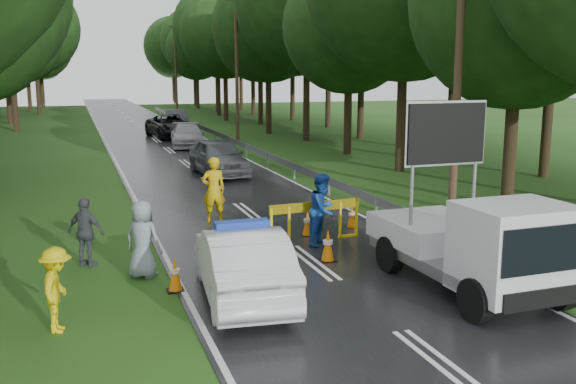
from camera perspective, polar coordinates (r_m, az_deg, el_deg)
name	(u,v)px	position (r m, az deg, el deg)	size (l,w,h in m)	color
ground	(312,263)	(15.83, 2.16, -6.31)	(160.00, 160.00, 0.00)	#214012
road	(156,140)	(44.72, -11.61, 4.52)	(7.00, 140.00, 0.02)	black
guardrail	(211,131)	(44.94, -6.88, 5.38)	(0.12, 60.06, 0.70)	gray
utility_pole_near	(459,56)	(19.32, 14.96, 11.63)	(1.40, 0.24, 10.00)	#453020
utility_pole_mid	(237,65)	(43.46, -4.58, 11.21)	(1.40, 0.24, 10.00)	#453020
utility_pole_far	(176,67)	(68.97, -9.94, 10.87)	(1.40, 0.24, 10.00)	#453020
police_sedan	(242,263)	(13.26, -4.07, -6.33)	(1.99, 4.64, 1.64)	silver
work_truck	(476,244)	(14.01, 16.35, -4.47)	(2.34, 5.00, 3.94)	gray
barrier	(315,211)	(17.60, 2.42, -1.73)	(2.70, 0.28, 1.12)	yellow
officer	(214,190)	(19.90, -6.63, 0.18)	(0.75, 0.49, 2.05)	gold
civilian	(323,210)	(17.21, 3.12, -1.57)	(0.95, 0.74, 1.96)	#1948A4
bystander_left	(57,290)	(12.30, -19.87, -8.17)	(1.01, 0.58, 1.57)	#D1B90B
bystander_mid	(86,232)	(16.10, -17.51, -3.41)	(0.99, 0.41, 1.68)	#44464D
bystander_right	(143,239)	(14.89, -12.79, -4.12)	(0.87, 0.56, 1.77)	gray
queue_car_first	(219,157)	(29.14, -6.18, 3.12)	(1.95, 4.86, 1.65)	#464A4F
queue_car_second	(187,135)	(40.51, -8.93, 4.99)	(1.99, 4.89, 1.42)	#ADB0B6
queue_car_third	(172,126)	(46.39, -10.30, 5.78)	(2.71, 5.87, 1.63)	black
queue_car_fourth	(176,120)	(52.49, -9.94, 6.32)	(1.69, 4.86, 1.60)	#3E3F46
cone_near_left	(175,275)	(13.95, -10.01, -7.25)	(0.36, 0.36, 0.76)	black
cone_center	(328,246)	(15.86, 3.56, -4.79)	(0.39, 0.39, 0.82)	black
cone_far	(308,223)	(18.27, 1.75, -2.81)	(0.36, 0.36, 0.76)	black
cone_left_mid	(217,238)	(16.78, -6.35, -4.06)	(0.36, 0.36, 0.77)	black
cone_right	(352,217)	(19.32, 5.68, -2.22)	(0.32, 0.32, 0.68)	black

